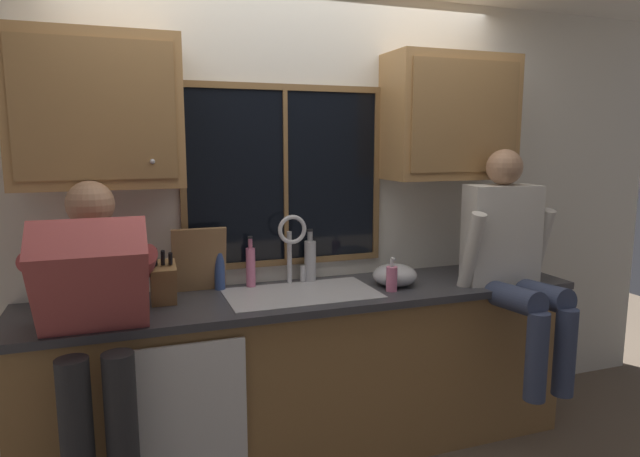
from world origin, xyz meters
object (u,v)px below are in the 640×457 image
Objects in this scene: soap_dispenser at (392,278)px; mixing_bowl at (395,275)px; knife_block at (163,284)px; bottle_tall_clear at (310,260)px; bottle_green_glass at (220,269)px; person_standing at (95,326)px; cutting_board at (199,260)px; person_sitting_on_counter at (512,254)px; bottle_amber_small at (251,266)px.

mixing_bowl is at bearing 55.27° from soap_dispenser.
knife_block is 1.06× the size of bottle_tall_clear.
bottle_green_glass is 0.89× the size of bottle_tall_clear.
knife_block is at bearing 47.75° from person_standing.
person_standing is 1.26m from bottle_tall_clear.
bottle_green_glass is (-0.94, 0.24, 0.06)m from mixing_bowl.
bottle_tall_clear is (0.63, 0.02, -0.05)m from cutting_board.
person_standing reaches higher than mixing_bowl.
person_sitting_on_counter reaches higher than person_standing.
mixing_bowl is at bearing -12.25° from cutting_board.
bottle_tall_clear is (-1.01, 0.50, -0.06)m from person_sitting_on_counter.
person_sitting_on_counter reaches higher than knife_block.
knife_block reaches higher than bottle_amber_small.
knife_block is 1.13× the size of bottle_amber_small.
person_sitting_on_counter is 1.45m from bottle_amber_small.
mixing_bowl is (1.25, -0.04, -0.05)m from knife_block.
cutting_board is at bearing -174.48° from bottle_green_glass.
person_standing reaches higher than bottle_green_glass.
bottle_tall_clear is at bearing 25.37° from person_standing.
person_sitting_on_counter is 4.42× the size of bottle_amber_small.
soap_dispenser is 0.94m from bottle_green_glass.
person_sitting_on_counter reaches higher than bottle_green_glass.
soap_dispenser is (-0.08, -0.11, 0.02)m from mixing_bowl.
cutting_board reaches higher than bottle_green_glass.
bottle_green_glass is (0.11, 0.01, -0.06)m from cutting_board.
bottle_tall_clear is (0.83, 0.21, 0.02)m from knife_block.
cutting_board is (0.20, 0.19, 0.07)m from knife_block.
bottle_tall_clear is at bearing 153.52° from person_sitting_on_counter.
bottle_tall_clear is (-0.34, 0.36, 0.05)m from soap_dispenser.
person_sitting_on_counter is at bearing -12.31° from soap_dispenser.
cutting_board is (0.50, 0.52, 0.14)m from person_standing.
person_sitting_on_counter is 6.71× the size of soap_dispenser.
cutting_board is at bearing 163.59° from person_sitting_on_counter.
cutting_board is 0.13m from bottle_green_glass.
cutting_board reaches higher than bottle_tall_clear.
soap_dispenser is (0.98, -0.34, -0.10)m from cutting_board.
bottle_tall_clear is at bearing 0.85° from bottle_green_glass.
person_standing is 5.44× the size of bottle_amber_small.
person_standing is 5.09× the size of bottle_tall_clear.
mixing_bowl is at bearing -1.92° from knife_block.
person_standing is at bearing -154.63° from bottle_tall_clear.
bottle_green_glass is (-0.87, 0.35, 0.04)m from soap_dispenser.
person_sitting_on_counter is 1.13m from bottle_tall_clear.
knife_block is 0.37m from bottle_green_glass.
person_sitting_on_counter is 1.61m from bottle_green_glass.
bottle_tall_clear is at bearing 1.47° from bottle_amber_small.
bottle_tall_clear is 1.07× the size of bottle_amber_small.
bottle_amber_small is (0.79, 0.53, 0.08)m from person_standing.
bottle_green_glass is at bearing 158.10° from soap_dispenser.
bottle_tall_clear is (1.14, 0.54, 0.09)m from person_standing.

